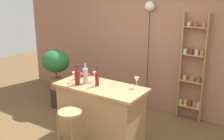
{
  "coord_description": "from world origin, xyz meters",
  "views": [
    {
      "loc": [
        2.37,
        -2.98,
        2.4
      ],
      "look_at": [
        0.05,
        0.55,
        1.13
      ],
      "focal_mm": 44.7,
      "sensor_mm": 36.0,
      "label": 1
    }
  ],
  "objects_px": {
    "spice_shelf": "(192,71)",
    "potted_plant": "(56,63)",
    "wine_glass_left": "(95,75)",
    "bottle_sauce_amber": "(78,74)",
    "cookbook": "(83,75)",
    "wine_glass_center": "(74,75)",
    "wine_glass_right": "(137,80)",
    "plant_stool": "(58,97)",
    "bottle_olive_oil": "(85,75)",
    "bottle_wine_red": "(77,77)",
    "pendant_globe_light": "(150,8)",
    "bar_stool": "(70,123)",
    "bottle_spirits_clear": "(97,78)"
  },
  "relations": [
    {
      "from": "bottle_sauce_amber",
      "to": "cookbook",
      "type": "relative_size",
      "value": 1.12
    },
    {
      "from": "spice_shelf",
      "to": "pendant_globe_light",
      "type": "distance_m",
      "value": 1.39
    },
    {
      "from": "bottle_spirits_clear",
      "to": "wine_glass_right",
      "type": "bearing_deg",
      "value": 25.93
    },
    {
      "from": "spice_shelf",
      "to": "bottle_wine_red",
      "type": "relative_size",
      "value": 6.33
    },
    {
      "from": "bottle_sauce_amber",
      "to": "spice_shelf",
      "type": "bearing_deg",
      "value": 44.7
    },
    {
      "from": "bottle_olive_oil",
      "to": "pendant_globe_light",
      "type": "bearing_deg",
      "value": 78.72
    },
    {
      "from": "plant_stool",
      "to": "bottle_spirits_clear",
      "type": "distance_m",
      "value": 1.81
    },
    {
      "from": "bar_stool",
      "to": "bottle_sauce_amber",
      "type": "relative_size",
      "value": 3.05
    },
    {
      "from": "bottle_spirits_clear",
      "to": "wine_glass_right",
      "type": "xyz_separation_m",
      "value": [
        0.55,
        0.27,
        -0.0
      ]
    },
    {
      "from": "spice_shelf",
      "to": "plant_stool",
      "type": "bearing_deg",
      "value": -159.28
    },
    {
      "from": "bottle_spirits_clear",
      "to": "wine_glass_center",
      "type": "relative_size",
      "value": 1.91
    },
    {
      "from": "potted_plant",
      "to": "wine_glass_left",
      "type": "relative_size",
      "value": 4.94
    },
    {
      "from": "bar_stool",
      "to": "spice_shelf",
      "type": "relative_size",
      "value": 0.36
    },
    {
      "from": "spice_shelf",
      "to": "bottle_wine_red",
      "type": "height_order",
      "value": "spice_shelf"
    },
    {
      "from": "plant_stool",
      "to": "bottle_spirits_clear",
      "type": "xyz_separation_m",
      "value": [
        1.48,
        -0.61,
        0.85
      ]
    },
    {
      "from": "bottle_olive_oil",
      "to": "cookbook",
      "type": "height_order",
      "value": "bottle_olive_oil"
    },
    {
      "from": "bottle_olive_oil",
      "to": "bottle_sauce_amber",
      "type": "bearing_deg",
      "value": 155.02
    },
    {
      "from": "wine_glass_left",
      "to": "wine_glass_center",
      "type": "xyz_separation_m",
      "value": [
        -0.28,
        -0.19,
        0.0
      ]
    },
    {
      "from": "cookbook",
      "to": "pendant_globe_light",
      "type": "xyz_separation_m",
      "value": [
        0.58,
        1.29,
        1.06
      ]
    },
    {
      "from": "bottle_wine_red",
      "to": "wine_glass_left",
      "type": "distance_m",
      "value": 0.3
    },
    {
      "from": "plant_stool",
      "to": "wine_glass_right",
      "type": "bearing_deg",
      "value": -9.72
    },
    {
      "from": "wine_glass_right",
      "to": "pendant_globe_light",
      "type": "xyz_separation_m",
      "value": [
        -0.46,
        1.3,
        0.96
      ]
    },
    {
      "from": "spice_shelf",
      "to": "bar_stool",
      "type": "bearing_deg",
      "value": -116.05
    },
    {
      "from": "bottle_olive_oil",
      "to": "wine_glass_center",
      "type": "height_order",
      "value": "bottle_olive_oil"
    },
    {
      "from": "bottle_olive_oil",
      "to": "wine_glass_right",
      "type": "height_order",
      "value": "bottle_olive_oil"
    },
    {
      "from": "potted_plant",
      "to": "bottle_spirits_clear",
      "type": "relative_size",
      "value": 2.59
    },
    {
      "from": "bottle_olive_oil",
      "to": "potted_plant",
      "type": "bearing_deg",
      "value": 153.8
    },
    {
      "from": "bottle_wine_red",
      "to": "wine_glass_right",
      "type": "bearing_deg",
      "value": 24.4
    },
    {
      "from": "bottle_olive_oil",
      "to": "wine_glass_right",
      "type": "relative_size",
      "value": 2.1
    },
    {
      "from": "potted_plant",
      "to": "wine_glass_left",
      "type": "bearing_deg",
      "value": -19.43
    },
    {
      "from": "plant_stool",
      "to": "wine_glass_left",
      "type": "xyz_separation_m",
      "value": [
        1.34,
        -0.47,
        0.85
      ]
    },
    {
      "from": "plant_stool",
      "to": "potted_plant",
      "type": "relative_size",
      "value": 0.49
    },
    {
      "from": "spice_shelf",
      "to": "potted_plant",
      "type": "distance_m",
      "value": 2.64
    },
    {
      "from": "bar_stool",
      "to": "bottle_spirits_clear",
      "type": "relative_size",
      "value": 2.29
    },
    {
      "from": "pendant_globe_light",
      "to": "wine_glass_left",
      "type": "bearing_deg",
      "value": -99.21
    },
    {
      "from": "bottle_spirits_clear",
      "to": "potted_plant",
      "type": "bearing_deg",
      "value": 157.5
    },
    {
      "from": "spice_shelf",
      "to": "wine_glass_left",
      "type": "xyz_separation_m",
      "value": [
        -1.13,
        -1.4,
        0.1
      ]
    },
    {
      "from": "bar_stool",
      "to": "bottle_olive_oil",
      "type": "relative_size",
      "value": 2.08
    },
    {
      "from": "bottle_olive_oil",
      "to": "plant_stool",
      "type": "bearing_deg",
      "value": 153.8
    },
    {
      "from": "bottle_spirits_clear",
      "to": "bottle_sauce_amber",
      "type": "xyz_separation_m",
      "value": [
        -0.46,
        0.11,
        -0.03
      ]
    },
    {
      "from": "bar_stool",
      "to": "plant_stool",
      "type": "bearing_deg",
      "value": 139.93
    },
    {
      "from": "potted_plant",
      "to": "pendant_globe_light",
      "type": "bearing_deg",
      "value": 31.3
    },
    {
      "from": "plant_stool",
      "to": "bottle_sauce_amber",
      "type": "bearing_deg",
      "value": -26.49
    },
    {
      "from": "plant_stool",
      "to": "bottle_spirits_clear",
      "type": "relative_size",
      "value": 1.26
    },
    {
      "from": "potted_plant",
      "to": "bar_stool",
      "type": "bearing_deg",
      "value": -40.07
    },
    {
      "from": "wine_glass_center",
      "to": "wine_glass_right",
      "type": "relative_size",
      "value": 1.0
    },
    {
      "from": "potted_plant",
      "to": "wine_glass_right",
      "type": "xyz_separation_m",
      "value": [
        2.02,
        -0.35,
        0.12
      ]
    },
    {
      "from": "bottle_sauce_amber",
      "to": "wine_glass_center",
      "type": "distance_m",
      "value": 0.17
    },
    {
      "from": "bottle_wine_red",
      "to": "bar_stool",
      "type": "bearing_deg",
      "value": -62.61
    },
    {
      "from": "bottle_olive_oil",
      "to": "wine_glass_left",
      "type": "distance_m",
      "value": 0.17
    }
  ]
}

